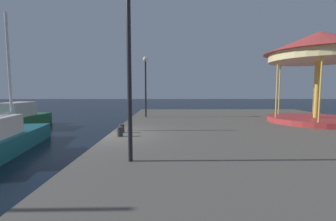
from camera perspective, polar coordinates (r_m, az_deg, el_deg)
The scene contains 8 objects.
ground_plane at distance 10.67m, azimuth -14.51°, elevation -9.95°, with size 120.00×120.00×0.00m, color black.
quay_dock at distance 11.48m, azimuth 26.60°, elevation -7.21°, with size 15.47×25.90×0.80m, color #5B564F.
motorboat_green at distance 19.33m, azimuth -33.72°, elevation -1.83°, with size 2.14×5.63×1.89m.
carousel at distance 16.39m, azimuth 33.70°, elevation 11.50°, with size 6.12×6.12×5.38m.
lamp_post_near_edge at distance 6.30m, azimuth -9.83°, elevation 16.18°, with size 0.36×0.36×4.68m.
lamp_post_mid_promenade at distance 16.56m, azimuth -5.68°, elevation 8.63°, with size 0.36×0.36×4.33m.
bollard_south at distance 10.62m, azimuth -11.57°, elevation -4.44°, with size 0.24×0.24×0.40m, color #2D2D33.
bollard_north at distance 9.82m, azimuth -11.98°, elevation -5.23°, with size 0.24×0.24×0.40m, color #2D2D33.
Camera 1 is at (2.58, -9.98, 2.75)m, focal length 24.23 mm.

